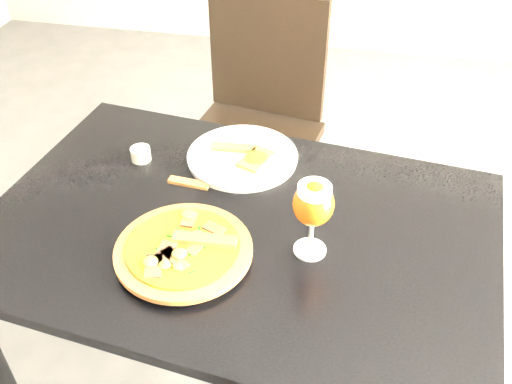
% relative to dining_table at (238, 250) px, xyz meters
% --- Properties ---
extents(dining_table, '(1.29, 0.94, 0.75)m').
position_rel_dining_table_xyz_m(dining_table, '(0.00, 0.00, 0.00)').
color(dining_table, black).
rests_on(dining_table, ground).
extents(chair_far, '(0.52, 0.52, 0.98)m').
position_rel_dining_table_xyz_m(chair_far, '(-0.12, 0.76, -0.12)').
color(chair_far, black).
rests_on(chair_far, ground).
extents(plate_main, '(0.30, 0.30, 0.01)m').
position_rel_dining_table_xyz_m(plate_main, '(-0.09, -0.11, 0.10)').
color(plate_main, white).
rests_on(plate_main, dining_table).
extents(pizza, '(0.31, 0.31, 0.03)m').
position_rel_dining_table_xyz_m(pizza, '(-0.09, -0.13, 0.11)').
color(pizza, brown).
rests_on(pizza, plate_main).
extents(plate_second, '(0.36, 0.36, 0.02)m').
position_rel_dining_table_xyz_m(plate_second, '(-0.05, 0.26, 0.10)').
color(plate_second, white).
rests_on(plate_second, dining_table).
extents(crust_scraps, '(0.18, 0.12, 0.01)m').
position_rel_dining_table_xyz_m(crust_scraps, '(-0.03, 0.25, 0.11)').
color(crust_scraps, brown).
rests_on(crust_scraps, plate_second).
extents(loose_crust, '(0.11, 0.03, 0.01)m').
position_rel_dining_table_xyz_m(loose_crust, '(-0.16, 0.12, 0.09)').
color(loose_crust, brown).
rests_on(loose_crust, dining_table).
extents(sauce_cup, '(0.05, 0.05, 0.04)m').
position_rel_dining_table_xyz_m(sauce_cup, '(-0.32, 0.20, 0.11)').
color(sauce_cup, beige).
rests_on(sauce_cup, dining_table).
extents(beer_glass, '(0.09, 0.09, 0.19)m').
position_rel_dining_table_xyz_m(beer_glass, '(0.18, -0.06, 0.23)').
color(beer_glass, silver).
rests_on(beer_glass, dining_table).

